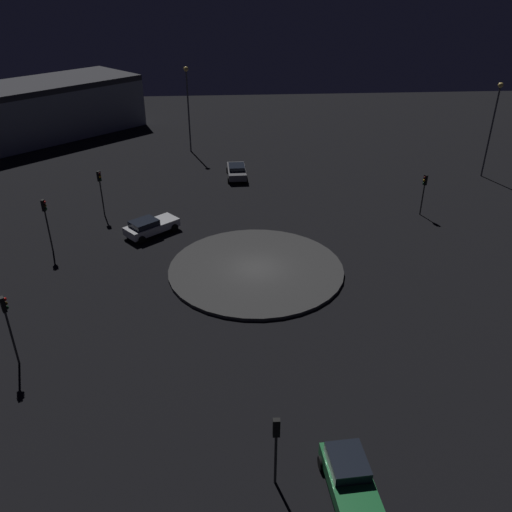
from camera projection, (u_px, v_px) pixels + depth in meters
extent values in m
plane|color=black|center=(256.00, 271.00, 38.93)|extent=(121.01, 121.01, 0.00)
cylinder|color=#383838|center=(256.00, 269.00, 38.87)|extent=(12.86, 12.86, 0.25)
cube|color=silver|center=(152.00, 227.00, 43.98)|extent=(4.63, 4.28, 0.65)
cube|color=black|center=(144.00, 223.00, 43.29)|extent=(2.65, 2.58, 0.46)
cylinder|color=black|center=(162.00, 221.00, 45.70)|extent=(0.65, 0.59, 0.66)
cylinder|color=black|center=(174.00, 228.00, 44.54)|extent=(0.65, 0.59, 0.66)
cylinder|color=black|center=(130.00, 233.00, 43.74)|extent=(0.65, 0.59, 0.66)
cylinder|color=black|center=(142.00, 240.00, 42.58)|extent=(0.65, 0.59, 0.66)
cube|color=#1E7238|center=(351.00, 483.00, 22.18)|extent=(2.02, 4.10, 0.66)
cube|color=black|center=(348.00, 462.00, 22.44)|extent=(1.68, 2.04, 0.51)
cylinder|color=black|center=(360.00, 459.00, 23.69)|extent=(0.26, 0.63, 0.61)
cylinder|color=black|center=(321.00, 463.00, 23.49)|extent=(0.26, 0.63, 0.61)
cube|color=slate|center=(237.00, 171.00, 55.81)|extent=(1.92, 4.45, 0.68)
cube|color=black|center=(237.00, 167.00, 55.38)|extent=(1.66, 2.07, 0.43)
cylinder|color=black|center=(227.00, 170.00, 57.28)|extent=(0.23, 0.63, 0.63)
cylinder|color=black|center=(244.00, 169.00, 57.43)|extent=(0.23, 0.63, 0.63)
cylinder|color=black|center=(229.00, 180.00, 54.51)|extent=(0.23, 0.63, 0.63)
cylinder|color=black|center=(246.00, 179.00, 54.65)|extent=(0.23, 0.63, 0.63)
cylinder|color=#2D2D2D|center=(49.00, 231.00, 40.75)|extent=(0.12, 0.12, 3.47)
cube|color=black|center=(43.00, 205.00, 39.69)|extent=(0.29, 0.35, 0.90)
sphere|color=red|center=(45.00, 202.00, 39.54)|extent=(0.20, 0.20, 0.20)
sphere|color=#4C380F|center=(45.00, 206.00, 39.67)|extent=(0.20, 0.20, 0.20)
sphere|color=#0F3819|center=(46.00, 209.00, 39.80)|extent=(0.20, 0.20, 0.20)
cylinder|color=#2D2D2D|center=(12.00, 338.00, 29.00)|extent=(0.12, 0.12, 3.55)
cube|color=black|center=(3.00, 304.00, 27.93)|extent=(0.35, 0.37, 0.90)
sphere|color=red|center=(5.00, 299.00, 27.88)|extent=(0.20, 0.20, 0.20)
sphere|color=#4C380F|center=(6.00, 304.00, 28.01)|extent=(0.20, 0.20, 0.20)
sphere|color=#0F3819|center=(7.00, 308.00, 28.14)|extent=(0.20, 0.20, 0.20)
cylinder|color=#2D2D2D|center=(102.00, 199.00, 46.72)|extent=(0.12, 0.12, 3.29)
cube|color=black|center=(99.00, 176.00, 45.71)|extent=(0.36, 0.37, 0.90)
sphere|color=#3F0C0C|center=(100.00, 174.00, 45.51)|extent=(0.20, 0.20, 0.20)
sphere|color=yellow|center=(100.00, 177.00, 45.64)|extent=(0.20, 0.20, 0.20)
sphere|color=#0F3819|center=(100.00, 179.00, 45.77)|extent=(0.20, 0.20, 0.20)
cylinder|color=#2D2D2D|center=(422.00, 200.00, 47.04)|extent=(0.12, 0.12, 2.85)
cube|color=black|center=(425.00, 180.00, 46.14)|extent=(0.34, 0.37, 0.90)
sphere|color=#3F0C0C|center=(425.00, 177.00, 45.94)|extent=(0.20, 0.20, 0.20)
sphere|color=yellow|center=(424.00, 180.00, 46.07)|extent=(0.20, 0.20, 0.20)
sphere|color=#0F3819|center=(424.00, 183.00, 46.20)|extent=(0.20, 0.20, 0.20)
cylinder|color=#2D2D2D|center=(276.00, 460.00, 22.29)|extent=(0.12, 0.12, 2.85)
cube|color=black|center=(276.00, 428.00, 21.39)|extent=(0.31, 0.23, 0.90)
sphere|color=red|center=(276.00, 420.00, 21.38)|extent=(0.20, 0.20, 0.20)
sphere|color=#4C380F|center=(276.00, 425.00, 21.51)|extent=(0.20, 0.20, 0.20)
sphere|color=#0F3819|center=(276.00, 430.00, 21.64)|extent=(0.20, 0.20, 0.20)
cylinder|color=#4C4C51|center=(189.00, 112.00, 61.72)|extent=(0.18, 0.18, 9.37)
sphere|color=#F9D166|center=(186.00, 69.00, 59.39)|extent=(0.55, 0.55, 0.55)
cylinder|color=#4C4C51|center=(490.00, 133.00, 54.25)|extent=(0.18, 0.18, 9.26)
sphere|color=#F9D166|center=(501.00, 85.00, 51.94)|extent=(0.52, 0.52, 0.52)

